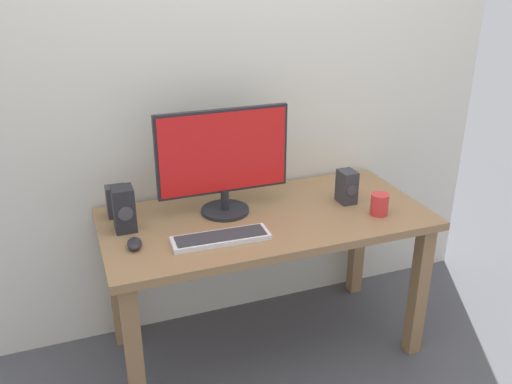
# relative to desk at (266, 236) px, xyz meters

# --- Properties ---
(ground_plane) EXTENTS (6.00, 6.00, 0.00)m
(ground_plane) POSITION_rel_desk_xyz_m (0.00, 0.00, -0.60)
(ground_plane) COLOR #4C4C51
(wall_back) EXTENTS (2.70, 0.04, 3.00)m
(wall_back) POSITION_rel_desk_xyz_m (0.00, 0.38, 0.90)
(wall_back) COLOR silver
(wall_back) RESTS_ON ground_plane
(desk) EXTENTS (1.43, 0.68, 0.71)m
(desk) POSITION_rel_desk_xyz_m (0.00, 0.00, 0.00)
(desk) COLOR #936D47
(desk) RESTS_ON ground_plane
(monitor) EXTENTS (0.59, 0.21, 0.47)m
(monitor) POSITION_rel_desk_xyz_m (-0.16, 0.11, 0.35)
(monitor) COLOR #232328
(monitor) RESTS_ON desk
(keyboard_primary) EXTENTS (0.40, 0.13, 0.02)m
(keyboard_primary) POSITION_rel_desk_xyz_m (-0.25, -0.15, 0.11)
(keyboard_primary) COLOR silver
(keyboard_primary) RESTS_ON desk
(mouse) EXTENTS (0.07, 0.11, 0.03)m
(mouse) POSITION_rel_desk_xyz_m (-0.59, -0.09, 0.12)
(mouse) COLOR #232328
(mouse) RESTS_ON desk
(speaker_right) EXTENTS (0.07, 0.09, 0.15)m
(speaker_right) POSITION_rel_desk_xyz_m (0.40, 0.01, 0.18)
(speaker_right) COLOR #333338
(speaker_right) RESTS_ON desk
(speaker_left) EXTENTS (0.09, 0.10, 0.19)m
(speaker_left) POSITION_rel_desk_xyz_m (-0.60, 0.08, 0.20)
(speaker_left) COLOR #232328
(speaker_left) RESTS_ON desk
(audio_controller) EXTENTS (0.08, 0.08, 0.14)m
(audio_controller) POSITION_rel_desk_xyz_m (-0.61, 0.22, 0.17)
(audio_controller) COLOR #333338
(audio_controller) RESTS_ON desk
(coffee_mug) EXTENTS (0.08, 0.08, 0.10)m
(coffee_mug) POSITION_rel_desk_xyz_m (0.47, -0.16, 0.15)
(coffee_mug) COLOR red
(coffee_mug) RESTS_ON desk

